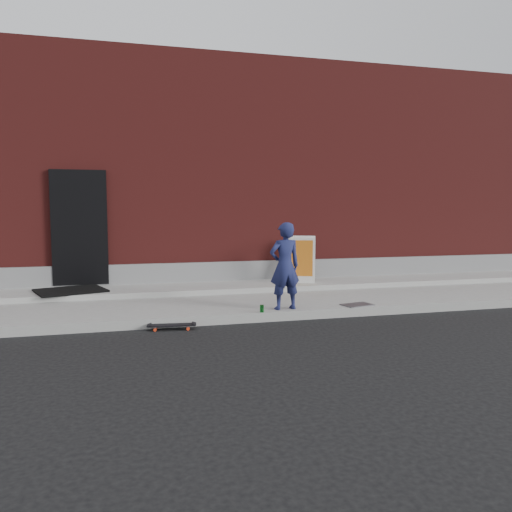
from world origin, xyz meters
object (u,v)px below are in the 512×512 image
object	(u,v)px
skateboard	(172,325)
soda_can	(262,309)
pizza_sign	(301,259)
child	(285,266)

from	to	relation	value
skateboard	soda_can	size ratio (longest dim) A/B	6.03
pizza_sign	soda_can	xyz separation A→B (m)	(-1.46, -2.25, -0.53)
soda_can	child	bearing A→B (deg)	19.58
pizza_sign	soda_can	distance (m)	2.73
skateboard	soda_can	bearing A→B (deg)	6.84
child	soda_can	xyz separation A→B (m)	(-0.42, -0.15, -0.64)
child	soda_can	world-z (taller)	child
child	skateboard	world-z (taller)	child
child	pizza_sign	xyz separation A→B (m)	(1.04, 2.10, -0.12)
soda_can	pizza_sign	bearing A→B (deg)	57.11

